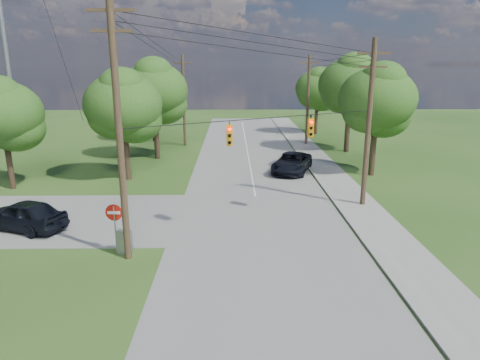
{
  "coord_description": "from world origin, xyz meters",
  "views": [
    {
      "loc": [
        0.4,
        -18.45,
        8.93
      ],
      "look_at": [
        0.83,
        5.0,
        2.6
      ],
      "focal_mm": 32.0,
      "sensor_mm": 36.0,
      "label": 1
    }
  ],
  "objects_px": {
    "pole_sw": "(119,128)",
    "pole_north_e": "(308,100)",
    "car_cross_dark": "(24,215)",
    "do_not_enter_sign": "(114,218)",
    "pole_north_w": "(184,100)",
    "control_cabinet": "(125,242)",
    "car_main_north": "(292,163)",
    "pole_ne": "(369,122)"
  },
  "relations": [
    {
      "from": "do_not_enter_sign",
      "to": "control_cabinet",
      "type": "bearing_deg",
      "value": 3.33
    },
    {
      "from": "car_main_north",
      "to": "pole_north_w",
      "type": "bearing_deg",
      "value": 148.19
    },
    {
      "from": "car_main_north",
      "to": "pole_sw",
      "type": "bearing_deg",
      "value": -102.11
    },
    {
      "from": "pole_sw",
      "to": "pole_north_w",
      "type": "height_order",
      "value": "pole_sw"
    },
    {
      "from": "pole_sw",
      "to": "control_cabinet",
      "type": "height_order",
      "value": "pole_sw"
    },
    {
      "from": "pole_sw",
      "to": "do_not_enter_sign",
      "type": "bearing_deg",
      "value": 139.19
    },
    {
      "from": "pole_north_e",
      "to": "car_cross_dark",
      "type": "distance_m",
      "value": 33.04
    },
    {
      "from": "pole_north_e",
      "to": "control_cabinet",
      "type": "relative_size",
      "value": 8.71
    },
    {
      "from": "pole_north_w",
      "to": "car_cross_dark",
      "type": "xyz_separation_m",
      "value": [
        -6.21,
        -25.88,
        -4.24
      ]
    },
    {
      "from": "pole_north_e",
      "to": "do_not_enter_sign",
      "type": "distance_m",
      "value": 32.46
    },
    {
      "from": "pole_sw",
      "to": "do_not_enter_sign",
      "type": "relative_size",
      "value": 4.78
    },
    {
      "from": "pole_sw",
      "to": "do_not_enter_sign",
      "type": "xyz_separation_m",
      "value": [
        -0.69,
        0.6,
        -4.41
      ]
    },
    {
      "from": "pole_north_w",
      "to": "control_cabinet",
      "type": "distance_m",
      "value": 29.36
    },
    {
      "from": "pole_sw",
      "to": "pole_north_e",
      "type": "xyz_separation_m",
      "value": [
        13.5,
        29.6,
        -1.1
      ]
    },
    {
      "from": "pole_north_e",
      "to": "car_main_north",
      "type": "bearing_deg",
      "value": -104.77
    },
    {
      "from": "car_cross_dark",
      "to": "control_cabinet",
      "type": "relative_size",
      "value": 4.36
    },
    {
      "from": "car_cross_dark",
      "to": "control_cabinet",
      "type": "bearing_deg",
      "value": 85.29
    },
    {
      "from": "pole_ne",
      "to": "pole_sw",
      "type": "bearing_deg",
      "value": -150.62
    },
    {
      "from": "pole_sw",
      "to": "pole_north_w",
      "type": "bearing_deg",
      "value": 90.77
    },
    {
      "from": "pole_sw",
      "to": "do_not_enter_sign",
      "type": "distance_m",
      "value": 4.5
    },
    {
      "from": "pole_north_e",
      "to": "control_cabinet",
      "type": "bearing_deg",
      "value": -115.43
    },
    {
      "from": "pole_north_e",
      "to": "pole_north_w",
      "type": "relative_size",
      "value": 1.0
    },
    {
      "from": "pole_sw",
      "to": "pole_north_w",
      "type": "relative_size",
      "value": 1.2
    },
    {
      "from": "pole_ne",
      "to": "car_cross_dark",
      "type": "xyz_separation_m",
      "value": [
        -20.11,
        -3.88,
        -4.58
      ]
    },
    {
      "from": "pole_ne",
      "to": "car_main_north",
      "type": "relative_size",
      "value": 1.79
    },
    {
      "from": "pole_north_w",
      "to": "car_main_north",
      "type": "distance_m",
      "value": 17.18
    },
    {
      "from": "car_cross_dark",
      "to": "control_cabinet",
      "type": "xyz_separation_m",
      "value": [
        6.32,
        -3.12,
        -0.31
      ]
    },
    {
      "from": "car_main_north",
      "to": "do_not_enter_sign",
      "type": "relative_size",
      "value": 2.34
    },
    {
      "from": "car_cross_dark",
      "to": "car_main_north",
      "type": "relative_size",
      "value": 0.85
    },
    {
      "from": "control_cabinet",
      "to": "do_not_enter_sign",
      "type": "distance_m",
      "value": 1.31
    },
    {
      "from": "car_main_north",
      "to": "do_not_enter_sign",
      "type": "height_order",
      "value": "do_not_enter_sign"
    },
    {
      "from": "car_cross_dark",
      "to": "do_not_enter_sign",
      "type": "relative_size",
      "value": 2.0
    },
    {
      "from": "pole_sw",
      "to": "pole_north_e",
      "type": "relative_size",
      "value": 1.2
    },
    {
      "from": "do_not_enter_sign",
      "to": "car_main_north",
      "type": "bearing_deg",
      "value": 59.17
    },
    {
      "from": "pole_sw",
      "to": "control_cabinet",
      "type": "xyz_separation_m",
      "value": [
        -0.29,
        0.6,
        -5.65
      ]
    },
    {
      "from": "pole_north_e",
      "to": "pole_sw",
      "type": "bearing_deg",
      "value": -114.52
    },
    {
      "from": "pole_north_w",
      "to": "do_not_enter_sign",
      "type": "distance_m",
      "value": 29.19
    },
    {
      "from": "car_cross_dark",
      "to": "control_cabinet",
      "type": "distance_m",
      "value": 7.05
    },
    {
      "from": "do_not_enter_sign",
      "to": "pole_north_e",
      "type": "bearing_deg",
      "value": 66.93
    },
    {
      "from": "do_not_enter_sign",
      "to": "pole_ne",
      "type": "bearing_deg",
      "value": 29.26
    },
    {
      "from": "pole_sw",
      "to": "control_cabinet",
      "type": "bearing_deg",
      "value": 115.85
    },
    {
      "from": "control_cabinet",
      "to": "do_not_enter_sign",
      "type": "xyz_separation_m",
      "value": [
        -0.4,
        -0.0,
        1.24
      ]
    }
  ]
}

